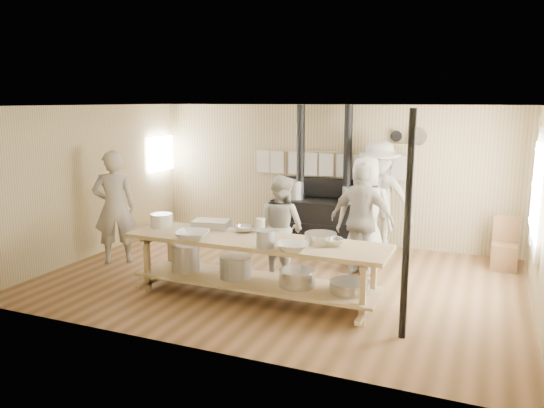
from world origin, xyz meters
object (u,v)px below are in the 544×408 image
at_px(cook_far_left, 115,207).
at_px(cook_left, 281,227).
at_px(stove, 322,218).
at_px(cook_center, 365,213).
at_px(cook_right, 362,220).
at_px(prep_table, 255,262).
at_px(cook_by_window, 378,198).
at_px(roasting_pan, 211,224).
at_px(chair, 504,254).

distance_m(cook_far_left, cook_left, 2.86).
height_order(stove, cook_center, stove).
bearing_deg(cook_left, cook_right, -130.24).
bearing_deg(prep_table, cook_by_window, 69.13).
relative_size(cook_by_window, roasting_pan, 3.91).
height_order(prep_table, chair, chair).
xyz_separation_m(prep_table, cook_right, (1.09, 1.59, 0.35)).
height_order(stove, cook_far_left, stove).
xyz_separation_m(cook_left, roasting_pan, (-0.84, -0.66, 0.11)).
bearing_deg(cook_right, cook_by_window, -81.07).
height_order(prep_table, cook_left, cook_left).
relative_size(cook_right, cook_by_window, 0.87).
bearing_deg(cook_right, cook_left, 36.76).
distance_m(cook_far_left, roasting_pan, 2.02).
height_order(stove, roasting_pan, stove).
bearing_deg(roasting_pan, cook_far_left, 171.13).
relative_size(prep_table, cook_left, 2.27).
relative_size(stove, prep_table, 0.72).
xyz_separation_m(cook_left, cook_right, (1.10, 0.60, 0.08)).
distance_m(prep_table, cook_far_left, 2.94).
height_order(cook_by_window, roasting_pan, cook_by_window).
relative_size(cook_by_window, chair, 2.34).
bearing_deg(prep_table, stove, 89.96).
bearing_deg(cook_far_left, prep_table, 130.33).
height_order(cook_left, cook_by_window, cook_by_window).
bearing_deg(cook_right, cook_far_left, 21.86).
bearing_deg(roasting_pan, stove, 72.54).
relative_size(stove, chair, 3.05).
distance_m(cook_center, chair, 2.35).
relative_size(stove, roasting_pan, 5.08).
bearing_deg(cook_center, cook_right, 79.46).
height_order(prep_table, roasting_pan, roasting_pan).
bearing_deg(cook_right, prep_table, 63.73).
relative_size(cook_far_left, cook_center, 1.03).
relative_size(cook_left, cook_by_window, 0.79).
height_order(cook_right, roasting_pan, cook_right).
xyz_separation_m(cook_far_left, cook_right, (3.93, 0.95, -0.07)).
xyz_separation_m(cook_center, chair, (2.10, 0.82, -0.66)).
relative_size(prep_table, cook_right, 2.06).
xyz_separation_m(prep_table, chair, (3.16, 2.73, -0.27)).
distance_m(stove, cook_far_left, 3.73).
bearing_deg(roasting_pan, cook_by_window, 52.48).
xyz_separation_m(prep_table, roasting_pan, (-0.84, 0.33, 0.39)).
height_order(cook_right, chair, cook_right).
distance_m(cook_by_window, chair, 2.21).
bearing_deg(roasting_pan, cook_center, 39.75).
bearing_deg(cook_by_window, prep_table, -99.46).
xyz_separation_m(prep_table, cook_left, (-0.00, 0.99, 0.27)).
distance_m(cook_left, chair, 3.65).
relative_size(cook_far_left, cook_right, 1.08).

